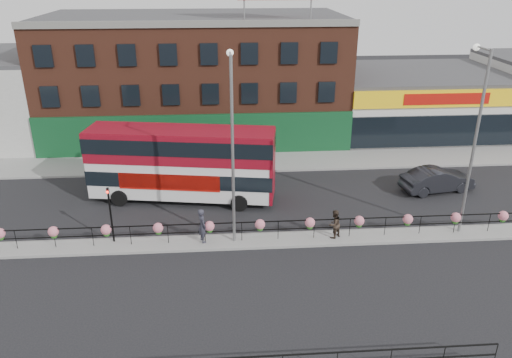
{
  "coord_description": "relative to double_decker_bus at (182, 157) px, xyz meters",
  "views": [
    {
      "loc": [
        -1.96,
        -23.87,
        14.09
      ],
      "look_at": [
        0.0,
        3.0,
        2.5
      ],
      "focal_mm": 35.0,
      "sensor_mm": 36.0,
      "label": 1
    }
  ],
  "objects": [
    {
      "name": "supermarket",
      "position": [
        20.48,
        14.08,
        -0.27
      ],
      "size": [
        15.0,
        12.25,
        5.3
      ],
      "color": "silver",
      "rests_on": "ground"
    },
    {
      "name": "north_pavement",
      "position": [
        4.48,
        6.18,
        -2.85
      ],
      "size": [
        60.0,
        4.0,
        0.15
      ],
      "primitive_type": "cube",
      "color": "gray",
      "rests_on": "ground"
    },
    {
      "name": "traffic_light_median",
      "position": [
        -3.52,
        -5.43,
        -0.45
      ],
      "size": [
        0.15,
        0.28,
        3.65
      ],
      "color": "black",
      "rests_on": "median"
    },
    {
      "name": "pedestrian_a",
      "position": [
        1.34,
        -5.78,
        -1.79
      ],
      "size": [
        1.03,
        0.95,
        1.96
      ],
      "primitive_type": "imported",
      "rotation": [
        0.0,
        0.0,
        1.95
      ],
      "color": "#2A2935",
      "rests_on": "median"
    },
    {
      "name": "pedestrian_b",
      "position": [
        8.58,
        -5.86,
        -1.95
      ],
      "size": [
        1.4,
        1.39,
        1.65
      ],
      "primitive_type": "imported",
      "rotation": [
        0.0,
        0.0,
        3.76
      ],
      "color": "#30251D",
      "rests_on": "median"
    },
    {
      "name": "lamp_column_east",
      "position": [
        15.86,
        -5.42,
        3.27
      ],
      "size": [
        0.37,
        1.79,
        10.2
      ],
      "color": "gray",
      "rests_on": "median"
    },
    {
      "name": "median",
      "position": [
        4.48,
        -5.82,
        -2.85
      ],
      "size": [
        60.0,
        1.6,
        0.15
      ],
      "primitive_type": "cube",
      "color": "gray",
      "rests_on": "ground"
    },
    {
      "name": "double_decker_bus",
      "position": [
        0.0,
        0.0,
        0.0
      ],
      "size": [
        12.05,
        4.66,
        4.76
      ],
      "color": "silver",
      "rests_on": "ground"
    },
    {
      "name": "ground",
      "position": [
        4.48,
        -5.82,
        -2.92
      ],
      "size": [
        120.0,
        120.0,
        0.0
      ],
      "primitive_type": "plane",
      "color": "black",
      "rests_on": "ground"
    },
    {
      "name": "lamp_column_west",
      "position": [
        3.06,
        -5.57,
        3.21
      ],
      "size": [
        0.36,
        1.77,
        10.09
      ],
      "color": "gray",
      "rests_on": "median"
    },
    {
      "name": "car",
      "position": [
        16.91,
        0.09,
        -2.11
      ],
      "size": [
        3.59,
        5.57,
        1.62
      ],
      "primitive_type": "imported",
      "rotation": [
        0.0,
        0.0,
        1.77
      ],
      "color": "#222228",
      "rests_on": "ground"
    },
    {
      "name": "brick_building",
      "position": [
        0.48,
        14.14,
        2.2
      ],
      "size": [
        25.0,
        12.21,
        10.3
      ],
      "color": "brown",
      "rests_on": "ground"
    },
    {
      "name": "median_railing",
      "position": [
        4.48,
        -5.82,
        -1.88
      ],
      "size": [
        30.04,
        0.56,
        1.23
      ],
      "color": "black",
      "rests_on": "median"
    }
  ]
}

